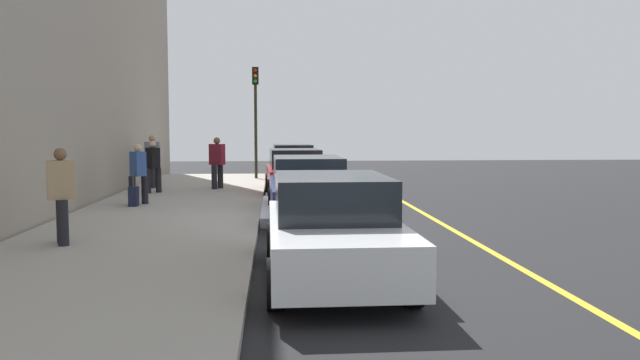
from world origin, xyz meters
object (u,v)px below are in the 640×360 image
Objects in this scene: parked_car_navy at (308,188)px; parked_car_red at (295,172)px; parked_car_maroon at (293,162)px; pedestrian_burgundy_coat at (217,161)px; rolling_suitcase at (134,196)px; pedestrian_black_coat at (153,165)px; traffic_light_pole at (256,104)px; pedestrian_blue_coat at (138,172)px; pedestrian_tan_coat at (61,193)px; parked_car_white at (332,228)px; pedestrian_grey_coat at (153,160)px.

parked_car_red is at bearing -178.74° from parked_car_navy.
pedestrian_burgundy_coat is (5.18, -2.72, 0.32)m from parked_car_maroon.
parked_car_navy is 4.86m from rolling_suitcase.
parked_car_navy is 2.70× the size of pedestrian_burgundy_coat.
parked_car_maroon is 2.67× the size of pedestrian_black_coat.
parked_car_maroon is at bearing 114.86° from traffic_light_pole.
pedestrian_tan_coat is at bearing -0.92° from pedestrian_blue_coat.
pedestrian_burgundy_coat reaches higher than pedestrian_black_coat.
pedestrian_blue_coat is at bearing 3.43° from pedestrian_black_coat.
parked_car_navy is 1.03× the size of parked_car_white.
pedestrian_tan_coat is at bearing -117.44° from parked_car_white.
rolling_suitcase is (-1.75, -4.52, -0.35)m from parked_car_navy.
pedestrian_blue_coat is at bearing -21.81° from pedestrian_burgundy_coat.
traffic_light_pole is at bearing -171.90° from parked_car_navy.
pedestrian_tan_coat is at bearing 0.58° from pedestrian_black_coat.
pedestrian_blue_coat is at bearing -51.60° from parked_car_red.
parked_car_navy and parked_car_white have the same top height.
pedestrian_grey_coat is at bearing -159.08° from parked_car_white.
pedestrian_blue_coat is (9.49, -4.45, 0.27)m from parked_car_maroon.
pedestrian_burgundy_coat is at bearing 122.54° from pedestrian_black_coat.
parked_car_maroon is 10.49m from pedestrian_blue_coat.
pedestrian_black_coat reaches higher than rolling_suitcase.
rolling_suitcase is (9.18, -2.96, -2.79)m from traffic_light_pole.
pedestrian_black_coat is at bearing 11.06° from pedestrian_grey_coat.
pedestrian_tan_coat is at bearing -11.60° from traffic_light_pole.
pedestrian_blue_coat reaches higher than parked_car_white.
parked_car_white is 1.01× the size of traffic_light_pole.
pedestrian_tan_coat reaches higher than parked_car_white.
pedestrian_black_coat is (1.22, -1.91, -0.05)m from pedestrian_burgundy_coat.
rolling_suitcase is (-5.49, 0.05, -0.65)m from pedestrian_tan_coat.
pedestrian_grey_coat is 2.09× the size of rolling_suitcase.
traffic_light_pole is at bearing 162.09° from rolling_suitcase.
parked_car_red is 2.49× the size of pedestrian_tan_coat.
pedestrian_grey_coat is at bearing -168.94° from pedestrian_black_coat.
parked_car_maroon reaches higher than rolling_suitcase.
parked_car_maroon is at bearing 132.69° from pedestrian_grey_coat.
parked_car_maroon is at bearing 152.27° from pedestrian_burgundy_coat.
pedestrian_blue_coat reaches higher than parked_car_navy.
parked_car_white is 9.41m from pedestrian_blue_coat.
parked_car_red and parked_car_white have the same top height.
parked_car_navy is 1.04× the size of traffic_light_pole.
parked_car_red reaches higher than rolling_suitcase.
pedestrian_tan_coat is 15.12m from traffic_light_pole.
parked_car_red is 5.55m from pedestrian_blue_coat.
parked_car_white is 2.62× the size of pedestrian_burgundy_coat.
parked_car_maroon is 2.97m from traffic_light_pole.
rolling_suitcase is at bearing -111.13° from parked_car_navy.
parked_car_navy is 11.30m from traffic_light_pole.
pedestrian_burgundy_coat is at bearing -156.98° from parked_car_navy.
parked_car_white is 5.18m from pedestrian_tan_coat.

